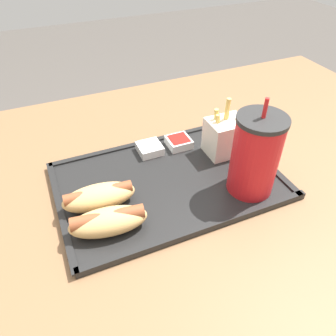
{
  "coord_description": "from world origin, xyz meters",
  "views": [
    {
      "loc": [
        0.2,
        0.44,
        1.22
      ],
      "look_at": [
        0.0,
        -0.01,
        0.81
      ],
      "focal_mm": 35.0,
      "sensor_mm": 36.0,
      "label": 1
    }
  ],
  "objects_px": {
    "hot_dog_far": "(108,221)",
    "sauce_cup_mayo": "(150,148)",
    "hot_dog_near": "(99,196)",
    "fries_carton": "(225,136)",
    "soda_cup": "(255,155)",
    "sauce_cup_ketchup": "(179,142)"
  },
  "relations": [
    {
      "from": "hot_dog_far",
      "to": "sauce_cup_mayo",
      "type": "relative_size",
      "value": 2.7
    },
    {
      "from": "sauce_cup_mayo",
      "to": "hot_dog_near",
      "type": "bearing_deg",
      "value": 39.75
    },
    {
      "from": "hot_dog_near",
      "to": "fries_carton",
      "type": "relative_size",
      "value": 1.06
    },
    {
      "from": "hot_dog_near",
      "to": "sauce_cup_mayo",
      "type": "height_order",
      "value": "hot_dog_near"
    },
    {
      "from": "soda_cup",
      "to": "hot_dog_far",
      "type": "height_order",
      "value": "soda_cup"
    },
    {
      "from": "sauce_cup_ketchup",
      "to": "hot_dog_far",
      "type": "bearing_deg",
      "value": 40.11
    },
    {
      "from": "sauce_cup_mayo",
      "to": "sauce_cup_ketchup",
      "type": "bearing_deg",
      "value": 177.28
    },
    {
      "from": "hot_dog_near",
      "to": "fries_carton",
      "type": "height_order",
      "value": "fries_carton"
    },
    {
      "from": "fries_carton",
      "to": "sauce_cup_mayo",
      "type": "relative_size",
      "value": 2.5
    },
    {
      "from": "hot_dog_near",
      "to": "sauce_cup_mayo",
      "type": "bearing_deg",
      "value": -140.25
    },
    {
      "from": "soda_cup",
      "to": "sauce_cup_ketchup",
      "type": "height_order",
      "value": "soda_cup"
    },
    {
      "from": "soda_cup",
      "to": "hot_dog_near",
      "type": "xyz_separation_m",
      "value": [
        0.28,
        -0.07,
        -0.06
      ]
    },
    {
      "from": "sauce_cup_mayo",
      "to": "sauce_cup_ketchup",
      "type": "relative_size",
      "value": 1.0
    },
    {
      "from": "hot_dog_far",
      "to": "sauce_cup_ketchup",
      "type": "height_order",
      "value": "hot_dog_far"
    },
    {
      "from": "soda_cup",
      "to": "sauce_cup_ketchup",
      "type": "distance_m",
      "value": 0.2
    },
    {
      "from": "fries_carton",
      "to": "sauce_cup_mayo",
      "type": "xyz_separation_m",
      "value": [
        0.15,
        -0.06,
        -0.03
      ]
    },
    {
      "from": "fries_carton",
      "to": "sauce_cup_ketchup",
      "type": "xyz_separation_m",
      "value": [
        0.08,
        -0.06,
        -0.03
      ]
    },
    {
      "from": "soda_cup",
      "to": "fries_carton",
      "type": "height_order",
      "value": "soda_cup"
    },
    {
      "from": "soda_cup",
      "to": "sauce_cup_ketchup",
      "type": "bearing_deg",
      "value": -69.58
    },
    {
      "from": "hot_dog_near",
      "to": "sauce_cup_mayo",
      "type": "xyz_separation_m",
      "value": [
        -0.14,
        -0.12,
        -0.01
      ]
    },
    {
      "from": "fries_carton",
      "to": "sauce_cup_mayo",
      "type": "height_order",
      "value": "fries_carton"
    },
    {
      "from": "hot_dog_far",
      "to": "hot_dog_near",
      "type": "xyz_separation_m",
      "value": [
        0.0,
        -0.06,
        -0.0
      ]
    }
  ]
}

